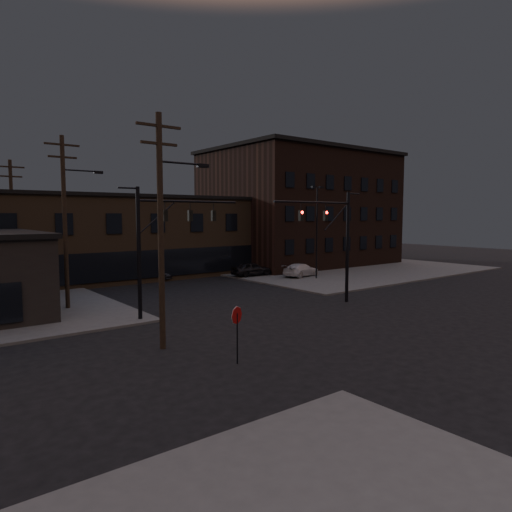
{
  "coord_description": "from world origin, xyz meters",
  "views": [
    {
      "loc": [
        -19.04,
        -17.47,
        6.33
      ],
      "look_at": [
        0.38,
        7.46,
        3.5
      ],
      "focal_mm": 32.0,
      "sensor_mm": 36.0,
      "label": 1
    }
  ],
  "objects_px": {
    "stop_sign": "(237,321)",
    "parked_car_lot_b": "(301,270)",
    "traffic_signal_near": "(337,235)",
    "parked_car_lot_a": "(251,269)",
    "car_crossing": "(155,272)",
    "traffic_signal_far": "(158,237)"
  },
  "relations": [
    {
      "from": "stop_sign",
      "to": "parked_car_lot_b",
      "type": "height_order",
      "value": "stop_sign"
    },
    {
      "from": "traffic_signal_near",
      "to": "stop_sign",
      "type": "bearing_deg",
      "value": -154.1
    },
    {
      "from": "parked_car_lot_b",
      "to": "stop_sign",
      "type": "bearing_deg",
      "value": 119.97
    },
    {
      "from": "parked_car_lot_a",
      "to": "parked_car_lot_b",
      "type": "xyz_separation_m",
      "value": [
        3.79,
        -3.37,
        -0.07
      ]
    },
    {
      "from": "traffic_signal_near",
      "to": "car_crossing",
      "type": "distance_m",
      "value": 20.53
    },
    {
      "from": "traffic_signal_near",
      "to": "car_crossing",
      "type": "bearing_deg",
      "value": 103.84
    },
    {
      "from": "parked_car_lot_a",
      "to": "parked_car_lot_b",
      "type": "height_order",
      "value": "parked_car_lot_a"
    },
    {
      "from": "car_crossing",
      "to": "parked_car_lot_b",
      "type": "bearing_deg",
      "value": -52.75
    },
    {
      "from": "traffic_signal_far",
      "to": "stop_sign",
      "type": "height_order",
      "value": "traffic_signal_far"
    },
    {
      "from": "traffic_signal_near",
      "to": "parked_car_lot_a",
      "type": "relative_size",
      "value": 1.89
    },
    {
      "from": "parked_car_lot_b",
      "to": "parked_car_lot_a",
      "type": "bearing_deg",
      "value": 37.52
    },
    {
      "from": "traffic_signal_near",
      "to": "car_crossing",
      "type": "relative_size",
      "value": 1.8
    },
    {
      "from": "traffic_signal_near",
      "to": "parked_car_lot_b",
      "type": "distance_m",
      "value": 14.25
    },
    {
      "from": "stop_sign",
      "to": "parked_car_lot_b",
      "type": "distance_m",
      "value": 27.47
    },
    {
      "from": "stop_sign",
      "to": "parked_car_lot_b",
      "type": "xyz_separation_m",
      "value": [
        20.79,
        17.92,
        -1.04
      ]
    },
    {
      "from": "traffic_signal_near",
      "to": "parked_car_lot_a",
      "type": "bearing_deg",
      "value": 76.18
    },
    {
      "from": "parked_car_lot_a",
      "to": "car_crossing",
      "type": "distance_m",
      "value": 9.67
    },
    {
      "from": "stop_sign",
      "to": "parked_car_lot_b",
      "type": "bearing_deg",
      "value": 40.77
    },
    {
      "from": "stop_sign",
      "to": "parked_car_lot_a",
      "type": "bearing_deg",
      "value": 51.4
    },
    {
      "from": "traffic_signal_far",
      "to": "parked_car_lot_b",
      "type": "bearing_deg",
      "value": 22.15
    },
    {
      "from": "traffic_signal_far",
      "to": "stop_sign",
      "type": "xyz_separation_m",
      "value": [
        -1.28,
        -9.99,
        -3.17
      ]
    },
    {
      "from": "traffic_signal_near",
      "to": "parked_car_lot_b",
      "type": "bearing_deg",
      "value": 57.0
    }
  ]
}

